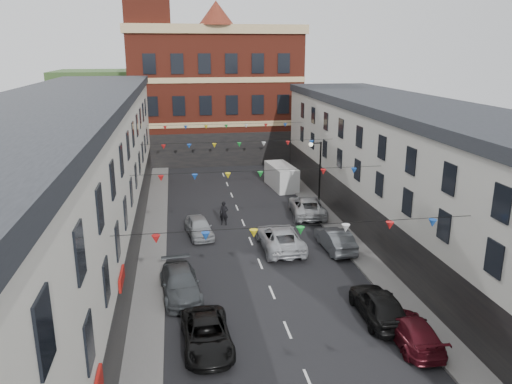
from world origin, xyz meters
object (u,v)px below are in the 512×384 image
car_left_d (180,283)px  car_right_e (335,239)px  car_right_f (307,206)px  white_van (281,177)px  car_left_e (199,227)px  pedestrian (224,213)px  car_right_c (412,331)px  car_right_d (379,304)px  car_left_c (207,335)px  street_lamp (317,167)px  moving_car (280,238)px

car_left_d → car_right_e: size_ratio=1.09×
car_right_f → white_van: 8.79m
car_left_e → pedestrian: bearing=38.8°
car_right_c → car_left_e: bearing=-56.7°
car_right_c → car_left_d: bearing=-28.6°
white_van → car_right_d: bearing=-96.9°
car_left_d → car_left_e: size_ratio=1.20×
car_right_f → white_van: size_ratio=1.10×
car_right_f → pedestrian: bearing=16.1°
car_right_d → white_van: 25.47m
car_left_c → car_left_d: 5.47m
car_right_c → white_van: 27.82m
car_right_c → street_lamp: bearing=-89.9°
white_van → car_right_f: bearing=-94.0°
car_right_e → moving_car: size_ratio=0.79×
car_right_c → car_right_d: 2.45m
street_lamp → car_left_e: bearing=-156.7°
car_right_d → street_lamp: bearing=-94.5°
car_right_c → white_van: white_van is taller
street_lamp → car_left_d: street_lamp is taller
car_left_c → car_left_d: (-1.11, 5.36, 0.07)m
car_left_d → pedestrian: (3.58, 11.29, 0.22)m
white_van → moving_car: bearing=-108.4°
street_lamp → car_right_c: street_lamp is taller
car_right_c → pedestrian: size_ratio=2.38×
car_left_c → pedestrian: size_ratio=2.51×
moving_car → car_right_e: bearing=167.8°
street_lamp → moving_car: 9.58m
car_right_d → pedestrian: size_ratio=2.52×
car_right_d → white_van: white_van is taller
car_left_e → moving_car: size_ratio=0.72×
car_right_c → moving_car: 12.87m
street_lamp → car_left_c: street_lamp is taller
white_van → pedestrian: 12.02m
car_left_c → moving_car: moving_car is taller
car_left_c → pedestrian: 16.83m
car_right_e → pedestrian: bearing=-43.9°
street_lamp → moving_car: bearing=-121.6°
car_right_f → moving_car: size_ratio=0.99×
car_left_e → car_right_f: size_ratio=0.73×
car_left_c → car_right_e: (9.52, 10.36, 0.10)m
car_left_e → moving_car: moving_car is taller
car_right_d → car_right_e: bearing=-93.1°
car_right_d → car_right_e: 9.24m
car_left_c → moving_car: 12.55m
car_right_f → car_left_c: bearing=68.5°
car_left_d → car_right_d: size_ratio=1.05×
moving_car → car_right_d: bearing=106.2°
car_right_e → car_right_d: bearing=83.6°
white_van → car_left_c: bearing=-115.2°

